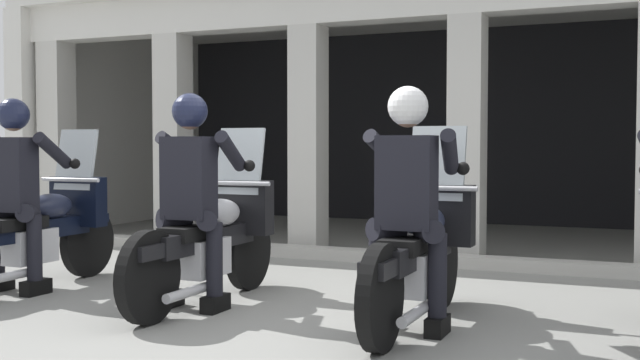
# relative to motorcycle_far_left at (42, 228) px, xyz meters

# --- Properties ---
(ground_plane) EXTENTS (80.00, 80.00, 0.00)m
(ground_plane) POSITION_rel_motorcycle_far_left_xyz_m (2.49, 2.89, -0.50)
(ground_plane) COLOR gray
(station_building) EXTENTS (10.17, 4.53, 3.14)m
(station_building) POSITION_rel_motorcycle_far_left_xyz_m (2.05, 5.20, 1.49)
(station_building) COLOR black
(station_building) RESTS_ON ground
(kerb_strip) EXTENTS (9.67, 0.24, 0.12)m
(kerb_strip) POSITION_rel_motorcycle_far_left_xyz_m (2.05, 2.47, -0.44)
(kerb_strip) COLOR #B7B5AD
(kerb_strip) RESTS_ON ground
(motorcycle_far_left) EXTENTS (0.62, 2.04, 1.35)m
(motorcycle_far_left) POSITION_rel_motorcycle_far_left_xyz_m (0.00, 0.00, 0.00)
(motorcycle_far_left) COLOR black
(motorcycle_far_left) RESTS_ON ground
(police_officer_far_left) EXTENTS (0.63, 0.61, 1.58)m
(police_officer_far_left) POSITION_rel_motorcycle_far_left_xyz_m (-0.00, -0.28, 0.44)
(police_officer_far_left) COLOR black
(police_officer_far_left) RESTS_ON ground
(motorcycle_center_left) EXTENTS (0.62, 2.04, 1.35)m
(motorcycle_center_left) POSITION_rel_motorcycle_far_left_xyz_m (1.66, 0.02, 0.00)
(motorcycle_center_left) COLOR black
(motorcycle_center_left) RESTS_ON ground
(police_officer_center_left) EXTENTS (0.63, 0.61, 1.58)m
(police_officer_center_left) POSITION_rel_motorcycle_far_left_xyz_m (1.66, -0.26, 0.44)
(police_officer_center_left) COLOR black
(police_officer_center_left) RESTS_ON ground
(motorcycle_center_right) EXTENTS (0.62, 2.04, 1.35)m
(motorcycle_center_right) POSITION_rel_motorcycle_far_left_xyz_m (3.33, -0.03, 0.00)
(motorcycle_center_right) COLOR black
(motorcycle_center_right) RESTS_ON ground
(police_officer_center_right) EXTENTS (0.63, 0.61, 1.58)m
(police_officer_center_right) POSITION_rel_motorcycle_far_left_xyz_m (3.32, -0.31, 0.44)
(police_officer_center_right) COLOR black
(police_officer_center_right) RESTS_ON ground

